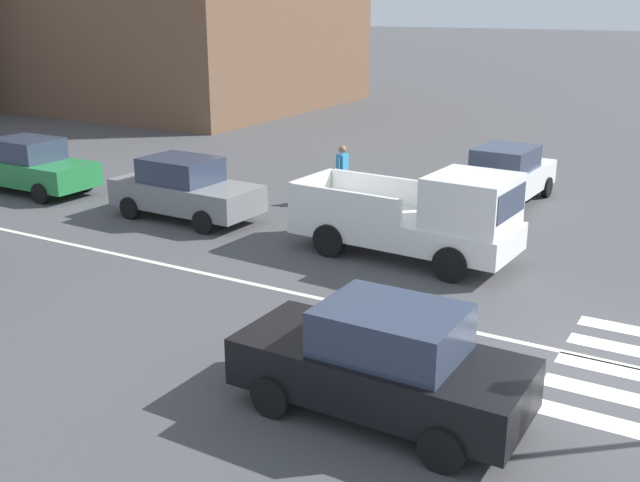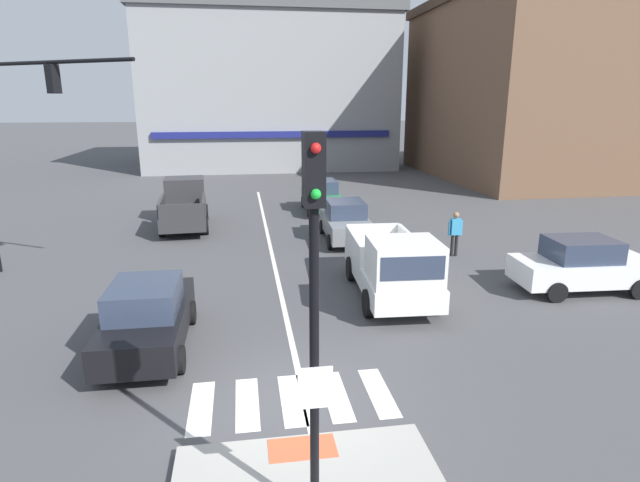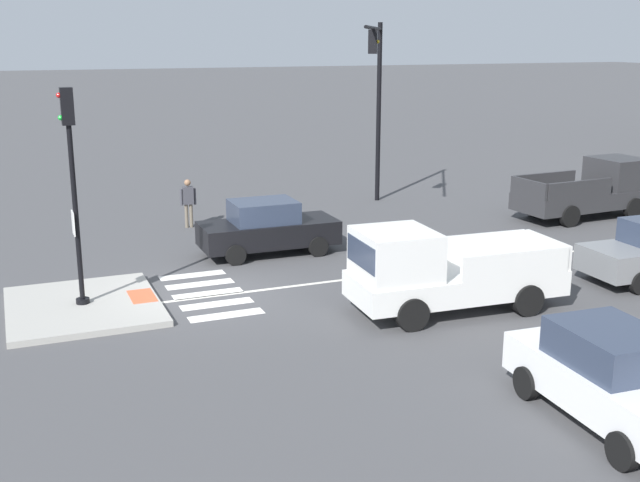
{
  "view_description": "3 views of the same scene",
  "coord_description": "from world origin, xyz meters",
  "px_view_note": "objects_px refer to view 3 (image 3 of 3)",
  "views": [
    {
      "loc": [
        -11.6,
        -1.26,
        5.57
      ],
      "look_at": [
        0.1,
        5.49,
        1.24
      ],
      "focal_mm": 42.12,
      "sensor_mm": 36.0,
      "label": 1
    },
    {
      "loc": [
        -0.81,
        -8.72,
        5.56
      ],
      "look_at": [
        1.26,
        4.62,
        1.9
      ],
      "focal_mm": 28.82,
      "sensor_mm": 36.0,
      "label": 2
    },
    {
      "loc": [
        18.63,
        -4.5,
        6.33
      ],
      "look_at": [
        0.87,
        2.77,
        1.33
      ],
      "focal_mm": 43.92,
      "sensor_mm": 36.0,
      "label": 3
    }
  ],
  "objects_px": {
    "car_white_cross_right": "(613,377)",
    "pickup_truck_charcoal_westbound_distant": "(593,190)",
    "signal_pole": "(73,177)",
    "pedestrian_at_curb_left": "(188,199)",
    "car_black_westbound_near": "(267,228)",
    "pickup_truck_white_eastbound_mid": "(439,273)",
    "traffic_light_mast": "(377,85)"
  },
  "relations": [
    {
      "from": "car_white_cross_right",
      "to": "pickup_truck_charcoal_westbound_distant",
      "type": "bearing_deg",
      "value": 140.2
    },
    {
      "from": "signal_pole",
      "to": "car_white_cross_right",
      "type": "distance_m",
      "value": 12.29
    },
    {
      "from": "car_white_cross_right",
      "to": "pedestrian_at_curb_left",
      "type": "xyz_separation_m",
      "value": [
        -16.58,
        -3.39,
        0.17
      ]
    },
    {
      "from": "signal_pole",
      "to": "car_black_westbound_near",
      "type": "distance_m",
      "value": 6.9
    },
    {
      "from": "car_white_cross_right",
      "to": "pickup_truck_white_eastbound_mid",
      "type": "height_order",
      "value": "pickup_truck_white_eastbound_mid"
    },
    {
      "from": "traffic_light_mast",
      "to": "car_black_westbound_near",
      "type": "xyz_separation_m",
      "value": [
        4.85,
        -5.97,
        -3.8
      ]
    },
    {
      "from": "signal_pole",
      "to": "car_white_cross_right",
      "type": "relative_size",
      "value": 1.22
    },
    {
      "from": "car_white_cross_right",
      "to": "pedestrian_at_curb_left",
      "type": "bearing_deg",
      "value": -168.44
    },
    {
      "from": "signal_pole",
      "to": "pickup_truck_white_eastbound_mid",
      "type": "bearing_deg",
      "value": 66.46
    },
    {
      "from": "pickup_truck_white_eastbound_mid",
      "to": "pedestrian_at_curb_left",
      "type": "relative_size",
      "value": 3.11
    },
    {
      "from": "traffic_light_mast",
      "to": "pickup_truck_white_eastbound_mid",
      "type": "distance_m",
      "value": 12.49
    },
    {
      "from": "pickup_truck_white_eastbound_mid",
      "to": "car_white_cross_right",
      "type": "bearing_deg",
      "value": -1.12
    },
    {
      "from": "traffic_light_mast",
      "to": "pickup_truck_charcoal_westbound_distant",
      "type": "relative_size",
      "value": 1.33
    },
    {
      "from": "pickup_truck_charcoal_westbound_distant",
      "to": "pedestrian_at_curb_left",
      "type": "bearing_deg",
      "value": -105.49
    },
    {
      "from": "traffic_light_mast",
      "to": "car_white_cross_right",
      "type": "distance_m",
      "value": 18.05
    },
    {
      "from": "signal_pole",
      "to": "traffic_light_mast",
      "type": "distance_m",
      "value": 14.17
    },
    {
      "from": "pickup_truck_charcoal_westbound_distant",
      "to": "pedestrian_at_curb_left",
      "type": "relative_size",
      "value": 3.11
    },
    {
      "from": "signal_pole",
      "to": "pickup_truck_white_eastbound_mid",
      "type": "height_order",
      "value": "signal_pole"
    },
    {
      "from": "pickup_truck_charcoal_westbound_distant",
      "to": "signal_pole",
      "type": "bearing_deg",
      "value": -79.37
    },
    {
      "from": "car_black_westbound_near",
      "to": "traffic_light_mast",
      "type": "bearing_deg",
      "value": 129.07
    },
    {
      "from": "signal_pole",
      "to": "pickup_truck_charcoal_westbound_distant",
      "type": "height_order",
      "value": "signal_pole"
    },
    {
      "from": "pedestrian_at_curb_left",
      "to": "car_black_westbound_near",
      "type": "bearing_deg",
      "value": 18.48
    },
    {
      "from": "car_white_cross_right",
      "to": "car_black_westbound_near",
      "type": "distance_m",
      "value": 12.49
    },
    {
      "from": "signal_pole",
      "to": "car_white_cross_right",
      "type": "xyz_separation_m",
      "value": [
        9.28,
        7.68,
        -2.4
      ]
    },
    {
      "from": "signal_pole",
      "to": "traffic_light_mast",
      "type": "relative_size",
      "value": 0.74
    },
    {
      "from": "car_black_westbound_near",
      "to": "pedestrian_at_curb_left",
      "type": "relative_size",
      "value": 2.47
    },
    {
      "from": "signal_pole",
      "to": "car_black_westbound_near",
      "type": "relative_size",
      "value": 1.24
    },
    {
      "from": "car_white_cross_right",
      "to": "traffic_light_mast",
      "type": "bearing_deg",
      "value": 166.9
    },
    {
      "from": "car_white_cross_right",
      "to": "pickup_truck_white_eastbound_mid",
      "type": "relative_size",
      "value": 0.8
    },
    {
      "from": "car_white_cross_right",
      "to": "pickup_truck_white_eastbound_mid",
      "type": "distance_m",
      "value": 5.89
    },
    {
      "from": "traffic_light_mast",
      "to": "car_black_westbound_near",
      "type": "height_order",
      "value": "traffic_light_mast"
    },
    {
      "from": "signal_pole",
      "to": "traffic_light_mast",
      "type": "xyz_separation_m",
      "value": [
        -7.9,
        11.68,
        1.4
      ]
    }
  ]
}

